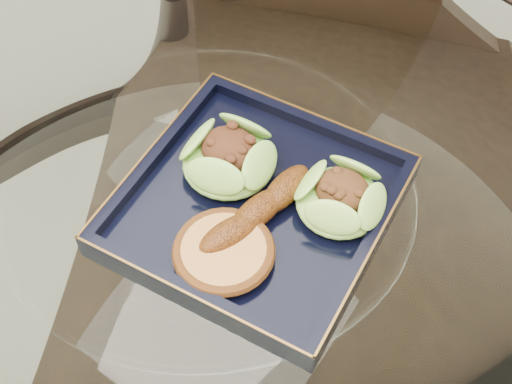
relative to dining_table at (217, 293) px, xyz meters
The scene contains 7 objects.
dining_table is the anchor object (origin of this frame).
dining_chair 0.35m from the dining_table, 106.74° to the left, with size 0.50×0.50×0.89m.
navy_plate 0.18m from the dining_table, 45.88° to the left, with size 0.27×0.27×0.02m, color black.
lettuce_wrap_left 0.21m from the dining_table, 106.17° to the left, with size 0.10×0.10×0.04m, color #6BA830.
lettuce_wrap_right 0.24m from the dining_table, 36.11° to the left, with size 0.09×0.09×0.03m, color #6CAF32.
roasted_plantain 0.20m from the dining_table, 23.36° to the left, with size 0.15×0.03×0.03m, color #6B310B.
crumb_patty 0.20m from the dining_table, 38.81° to the right, with size 0.09×0.09×0.02m, color #C37841.
Camera 1 is at (0.29, -0.33, 1.40)m, focal length 50.00 mm.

